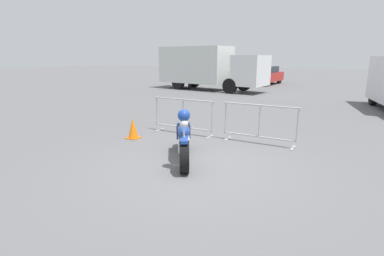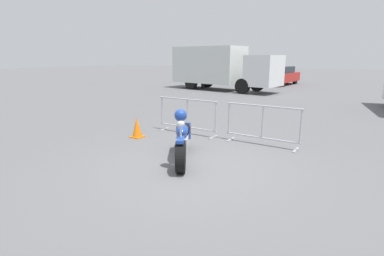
{
  "view_description": "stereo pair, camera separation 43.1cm",
  "coord_description": "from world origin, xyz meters",
  "px_view_note": "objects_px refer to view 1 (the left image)",
  "views": [
    {
      "loc": [
        2.74,
        -5.35,
        2.28
      ],
      "look_at": [
        -0.47,
        0.7,
        0.65
      ],
      "focal_mm": 28.0,
      "sensor_mm": 36.0,
      "label": 1
    },
    {
      "loc": [
        3.11,
        -5.14,
        2.28
      ],
      "look_at": [
        -0.47,
        0.7,
        0.65
      ],
      "focal_mm": 28.0,
      "sensor_mm": 36.0,
      "label": 2
    }
  ],
  "objects_px": {
    "motorcycle": "(184,139)",
    "traffic_cone": "(133,128)",
    "parked_car_green": "(232,75)",
    "parked_car_red": "(265,75)",
    "parked_car_white": "(200,74)",
    "box_truck": "(206,66)",
    "pedestrian": "(190,76)",
    "crowd_barrier_near": "(183,116)",
    "crowd_barrier_far": "(259,124)"
  },
  "relations": [
    {
      "from": "box_truck",
      "to": "parked_car_green",
      "type": "relative_size",
      "value": 1.86
    },
    {
      "from": "crowd_barrier_near",
      "to": "parked_car_white",
      "type": "bearing_deg",
      "value": 114.88
    },
    {
      "from": "parked_car_red",
      "to": "pedestrian",
      "type": "relative_size",
      "value": 2.72
    },
    {
      "from": "motorcycle",
      "to": "traffic_cone",
      "type": "distance_m",
      "value": 2.37
    },
    {
      "from": "box_truck",
      "to": "pedestrian",
      "type": "bearing_deg",
      "value": -177.21
    },
    {
      "from": "crowd_barrier_far",
      "to": "parked_car_white",
      "type": "height_order",
      "value": "parked_car_white"
    },
    {
      "from": "box_truck",
      "to": "parked_car_white",
      "type": "relative_size",
      "value": 1.79
    },
    {
      "from": "box_truck",
      "to": "pedestrian",
      "type": "xyz_separation_m",
      "value": [
        -1.38,
        0.14,
        -0.72
      ]
    },
    {
      "from": "pedestrian",
      "to": "traffic_cone",
      "type": "relative_size",
      "value": 2.86
    },
    {
      "from": "crowd_barrier_near",
      "to": "parked_car_red",
      "type": "xyz_separation_m",
      "value": [
        -2.16,
        17.85,
        0.22
      ]
    },
    {
      "from": "parked_car_green",
      "to": "traffic_cone",
      "type": "bearing_deg",
      "value": -162.28
    },
    {
      "from": "motorcycle",
      "to": "parked_car_green",
      "type": "distance_m",
      "value": 21.26
    },
    {
      "from": "crowd_barrier_far",
      "to": "parked_car_white",
      "type": "bearing_deg",
      "value": 120.63
    },
    {
      "from": "crowd_barrier_far",
      "to": "parked_car_white",
      "type": "relative_size",
      "value": 0.46
    },
    {
      "from": "crowd_barrier_near",
      "to": "parked_car_green",
      "type": "xyz_separation_m",
      "value": [
        -5.28,
        18.24,
        0.16
      ]
    },
    {
      "from": "motorcycle",
      "to": "pedestrian",
      "type": "distance_m",
      "value": 15.58
    },
    {
      "from": "crowd_barrier_near",
      "to": "box_truck",
      "type": "height_order",
      "value": "box_truck"
    },
    {
      "from": "crowd_barrier_far",
      "to": "pedestrian",
      "type": "height_order",
      "value": "pedestrian"
    },
    {
      "from": "crowd_barrier_far",
      "to": "crowd_barrier_near",
      "type": "bearing_deg",
      "value": 180.0
    },
    {
      "from": "motorcycle",
      "to": "box_truck",
      "type": "xyz_separation_m",
      "value": [
        -5.9,
        13.63,
        1.15
      ]
    },
    {
      "from": "crowd_barrier_far",
      "to": "pedestrian",
      "type": "relative_size",
      "value": 1.21
    },
    {
      "from": "crowd_barrier_near",
      "to": "traffic_cone",
      "type": "distance_m",
      "value": 1.54
    },
    {
      "from": "crowd_barrier_far",
      "to": "parked_car_green",
      "type": "height_order",
      "value": "parked_car_green"
    },
    {
      "from": "box_truck",
      "to": "traffic_cone",
      "type": "bearing_deg",
      "value": -65.29
    },
    {
      "from": "parked_car_white",
      "to": "pedestrian",
      "type": "height_order",
      "value": "pedestrian"
    },
    {
      "from": "parked_car_red",
      "to": "pedestrian",
      "type": "xyz_separation_m",
      "value": [
        -3.96,
        -6.11,
        0.15
      ]
    },
    {
      "from": "parked_car_red",
      "to": "parked_car_green",
      "type": "bearing_deg",
      "value": 88.23
    },
    {
      "from": "motorcycle",
      "to": "parked_car_white",
      "type": "distance_m",
      "value": 22.29
    },
    {
      "from": "parked_car_white",
      "to": "box_truck",
      "type": "bearing_deg",
      "value": -145.31
    },
    {
      "from": "parked_car_white",
      "to": "pedestrian",
      "type": "bearing_deg",
      "value": -155.01
    },
    {
      "from": "pedestrian",
      "to": "traffic_cone",
      "type": "height_order",
      "value": "pedestrian"
    },
    {
      "from": "crowd_barrier_near",
      "to": "box_truck",
      "type": "relative_size",
      "value": 0.26
    },
    {
      "from": "parked_car_green",
      "to": "pedestrian",
      "type": "bearing_deg",
      "value": 177.92
    },
    {
      "from": "motorcycle",
      "to": "traffic_cone",
      "type": "relative_size",
      "value": 3.47
    },
    {
      "from": "crowd_barrier_far",
      "to": "parked_car_red",
      "type": "bearing_deg",
      "value": 104.1
    },
    {
      "from": "crowd_barrier_near",
      "to": "pedestrian",
      "type": "bearing_deg",
      "value": 117.53
    },
    {
      "from": "crowd_barrier_far",
      "to": "traffic_cone",
      "type": "distance_m",
      "value": 3.54
    },
    {
      "from": "parked_car_white",
      "to": "parked_car_red",
      "type": "bearing_deg",
      "value": -87.11
    },
    {
      "from": "box_truck",
      "to": "parked_car_red",
      "type": "distance_m",
      "value": 6.81
    },
    {
      "from": "crowd_barrier_far",
      "to": "parked_car_green",
      "type": "distance_m",
      "value": 19.76
    },
    {
      "from": "crowd_barrier_far",
      "to": "box_truck",
      "type": "relative_size",
      "value": 0.26
    },
    {
      "from": "traffic_cone",
      "to": "parked_car_red",
      "type": "bearing_deg",
      "value": 93.44
    },
    {
      "from": "motorcycle",
      "to": "box_truck",
      "type": "distance_m",
      "value": 14.9
    },
    {
      "from": "box_truck",
      "to": "parked_car_green",
      "type": "bearing_deg",
      "value": 103.11
    },
    {
      "from": "motorcycle",
      "to": "traffic_cone",
      "type": "bearing_deg",
      "value": -142.75
    },
    {
      "from": "parked_car_red",
      "to": "traffic_cone",
      "type": "distance_m",
      "value": 19.01
    },
    {
      "from": "motorcycle",
      "to": "box_truck",
      "type": "height_order",
      "value": "box_truck"
    },
    {
      "from": "box_truck",
      "to": "parked_car_white",
      "type": "distance_m",
      "value": 7.52
    },
    {
      "from": "box_truck",
      "to": "crowd_barrier_far",
      "type": "bearing_deg",
      "value": -50.25
    },
    {
      "from": "parked_car_green",
      "to": "traffic_cone",
      "type": "distance_m",
      "value": 19.82
    }
  ]
}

